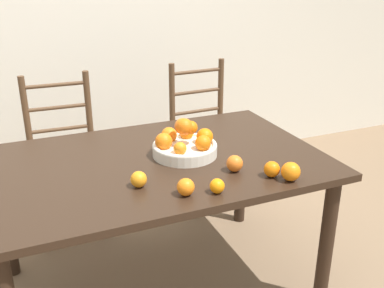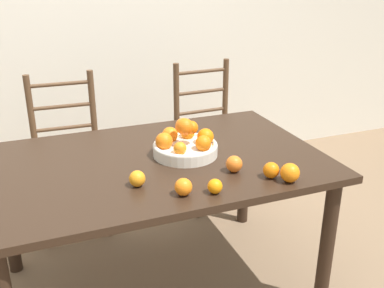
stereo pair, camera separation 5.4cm
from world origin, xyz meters
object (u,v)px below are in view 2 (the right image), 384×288
object	(u,v)px
orange_loose_1	(215,186)
chair_left	(69,157)
orange_loose_0	(290,173)
orange_loose_3	(234,164)
orange_loose_5	(184,187)
fruit_bowl	(185,144)
orange_loose_4	(137,179)
orange_loose_2	(271,170)
chair_right	(209,137)

from	to	relation	value
orange_loose_1	chair_left	size ratio (longest dim) A/B	0.06
orange_loose_0	orange_loose_3	size ratio (longest dim) A/B	1.11
orange_loose_3	chair_left	bearing A→B (deg)	120.17
orange_loose_5	chair_left	bearing A→B (deg)	105.76
fruit_bowl	orange_loose_5	distance (m)	0.41
orange_loose_0	orange_loose_5	xyz separation A→B (m)	(-0.46, 0.05, -0.01)
fruit_bowl	orange_loose_4	bearing A→B (deg)	-141.48
orange_loose_2	orange_loose_1	bearing A→B (deg)	-171.74
orange_loose_4	chair_right	size ratio (longest dim) A/B	0.07
orange_loose_5	chair_right	bearing A→B (deg)	62.06
orange_loose_0	orange_loose_2	world-z (taller)	orange_loose_0
orange_loose_2	orange_loose_5	size ratio (longest dim) A/B	0.98
orange_loose_1	orange_loose_2	bearing A→B (deg)	8.26
orange_loose_1	orange_loose_4	size ratio (longest dim) A/B	0.89
fruit_bowl	orange_loose_5	world-z (taller)	fruit_bowl
orange_loose_4	orange_loose_2	bearing A→B (deg)	-13.44
fruit_bowl	chair_right	bearing A→B (deg)	59.01
orange_loose_3	orange_loose_5	world-z (taller)	orange_loose_3
orange_loose_1	orange_loose_4	world-z (taller)	orange_loose_4
orange_loose_4	chair_right	xyz separation A→B (m)	(0.79, 1.04, -0.30)
orange_loose_4	orange_loose_1	bearing A→B (deg)	-32.38
fruit_bowl	orange_loose_0	size ratio (longest dim) A/B	3.77
orange_loose_1	chair_left	bearing A→B (deg)	110.52
orange_loose_2	orange_loose_5	world-z (taller)	orange_loose_5
fruit_bowl	orange_loose_3	world-z (taller)	fruit_bowl
orange_loose_0	orange_loose_4	xyz separation A→B (m)	(-0.62, 0.20, -0.01)
orange_loose_4	orange_loose_5	distance (m)	0.21
fruit_bowl	orange_loose_4	xyz separation A→B (m)	(-0.30, -0.24, -0.02)
orange_loose_1	orange_loose_3	bearing A→B (deg)	43.62
fruit_bowl	orange_loose_0	world-z (taller)	fruit_bowl
orange_loose_1	orange_loose_5	xyz separation A→B (m)	(-0.12, 0.03, 0.01)
orange_loose_1	orange_loose_2	distance (m)	0.29
orange_loose_4	chair_left	distance (m)	1.10
orange_loose_4	chair_left	world-z (taller)	chair_left
orange_loose_2	orange_loose_4	bearing A→B (deg)	166.56
orange_loose_0	orange_loose_3	xyz separation A→B (m)	(-0.18, 0.18, -0.00)
orange_loose_2	orange_loose_4	xyz separation A→B (m)	(-0.56, 0.13, -0.00)
chair_left	chair_right	size ratio (longest dim) A/B	1.00
orange_loose_1	orange_loose_5	bearing A→B (deg)	165.10
orange_loose_3	orange_loose_5	bearing A→B (deg)	-156.66
fruit_bowl	orange_loose_4	size ratio (longest dim) A/B	4.55
orange_loose_1	orange_loose_3	size ratio (longest dim) A/B	0.82
orange_loose_0	orange_loose_3	bearing A→B (deg)	135.14
orange_loose_5	chair_left	xyz separation A→B (m)	(-0.33, 1.19, -0.30)
fruit_bowl	orange_loose_1	distance (m)	0.42
orange_loose_3	chair_left	world-z (taller)	chair_left
fruit_bowl	orange_loose_5	size ratio (longest dim) A/B	4.36
orange_loose_5	fruit_bowl	bearing A→B (deg)	68.97
orange_loose_0	orange_loose_4	world-z (taller)	orange_loose_0
fruit_bowl	orange_loose_1	bearing A→B (deg)	-93.68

